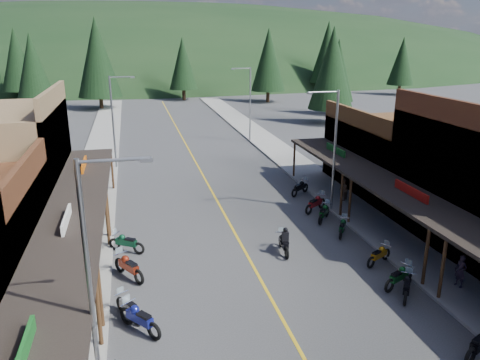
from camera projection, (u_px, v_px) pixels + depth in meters
ground at (261, 281)px, 22.36m from camera, size 220.00×220.00×0.00m
centerline at (200, 169)px, 40.95m from camera, size 0.15×90.00×0.01m
sidewalk_west at (96, 175)px, 39.04m from camera, size 3.40×94.00×0.15m
sidewalk_east at (294, 163)px, 42.83m from camera, size 3.40×94.00×0.15m
shop_east_3 at (397, 156)px, 35.11m from camera, size 10.90×10.20×6.20m
streetlight_0 at (93, 273)px, 13.94m from camera, size 2.16×0.18×8.00m
streetlight_1 at (114, 118)px, 39.98m from camera, size 2.16×0.18×8.00m
streetlight_2 at (333, 146)px, 29.99m from camera, size 2.16×0.18×8.00m
streetlight_3 at (249, 101)px, 50.44m from camera, size 2.16×0.18×8.00m
ridge_hill at (146, 72)px, 147.89m from camera, size 310.00×140.00×60.00m
pine_1 at (17, 60)px, 80.07m from camera, size 5.88×5.88×12.50m
pine_2 at (97, 57)px, 71.74m from camera, size 6.72×6.72×14.00m
pine_3 at (183, 63)px, 82.67m from camera, size 5.04×5.04×11.00m
pine_4 at (268, 60)px, 79.92m from camera, size 5.88×5.88×12.50m
pine_5 at (328, 52)px, 94.34m from camera, size 6.72×6.72×14.00m
pine_6 at (402, 61)px, 89.96m from camera, size 5.04×5.04×11.00m
pine_9 at (338, 70)px, 67.53m from camera, size 4.93×4.93×10.80m
pine_10 at (33, 70)px, 62.92m from camera, size 5.38×5.38×11.60m
pine_11 at (332, 68)px, 59.91m from camera, size 5.82×5.82×12.40m
bike_west_6 at (140, 317)px, 18.34m from camera, size 2.04×2.28×1.31m
bike_west_7 at (129, 306)px, 19.31m from camera, size 1.54×2.01×1.11m
bike_west_8 at (129, 266)px, 22.42m from camera, size 1.91×2.41×1.34m
bike_west_9 at (126, 242)px, 25.15m from camera, size 2.17×1.76×1.22m
bike_east_6 at (407, 286)px, 20.81m from camera, size 1.70×1.99×1.13m
bike_east_7 at (399, 276)px, 21.64m from camera, size 2.17×1.53×1.19m
bike_east_8 at (379, 254)px, 23.86m from camera, size 2.00×1.47×1.10m
bike_east_9 at (343, 226)px, 27.33m from camera, size 1.59×1.97×1.10m
bike_east_10 at (324, 212)px, 29.44m from camera, size 1.85×2.06×1.19m
bike_east_11 at (316, 203)px, 30.98m from camera, size 2.22×1.85×1.25m
bike_east_12 at (300, 187)px, 34.28m from camera, size 2.08×1.83×1.19m
rider_on_bike at (284, 242)px, 25.05m from camera, size 0.89×2.12×1.57m
pedestrian_east_a at (461, 271)px, 21.40m from camera, size 0.49×0.64×1.56m
pedestrian_east_b at (343, 189)px, 32.65m from camera, size 0.88×0.87×1.62m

